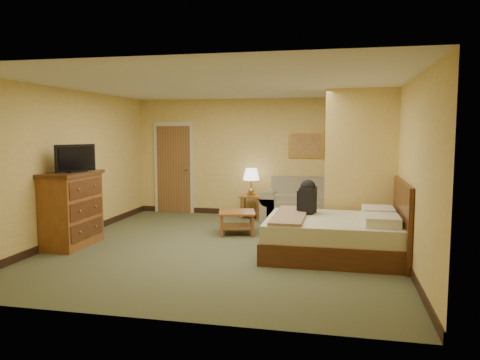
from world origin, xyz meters
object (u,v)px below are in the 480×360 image
(coffee_table, at_px, (237,218))
(bed, at_px, (339,235))
(loveseat, at_px, (304,207))
(dresser, at_px, (72,209))

(coffee_table, distance_m, bed, 2.18)
(loveseat, height_order, bed, bed)
(dresser, bearing_deg, bed, 4.07)
(loveseat, height_order, coffee_table, loveseat)
(loveseat, distance_m, dresser, 4.67)
(coffee_table, relative_size, bed, 0.37)
(coffee_table, xyz_separation_m, bed, (1.85, -1.16, 0.01))
(loveseat, distance_m, coffee_table, 1.91)
(loveseat, bearing_deg, coffee_table, -125.60)
(loveseat, height_order, dresser, dresser)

